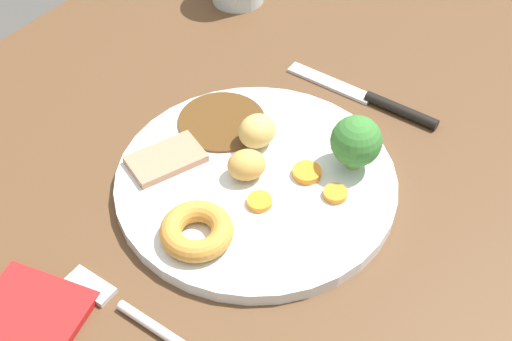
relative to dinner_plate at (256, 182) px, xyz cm
name	(u,v)px	position (x,y,z in cm)	size (l,w,h in cm)	color
dining_table	(278,206)	(0.55, -2.28, -2.50)	(120.00, 84.00, 3.60)	brown
dinner_plate	(256,182)	(0.00, 0.00, 0.00)	(27.63, 27.63, 1.40)	white
gravy_pool	(222,121)	(4.29, 7.64, 0.85)	(9.26, 9.26, 0.30)	#563819
meat_slice_main	(166,159)	(-3.58, 8.48, 1.10)	(7.35, 4.44, 0.80)	tan
yorkshire_pudding	(197,231)	(-9.20, -0.20, 1.72)	(6.69, 6.69, 2.05)	#C68938
roast_potato_left	(247,165)	(-0.35, 0.87, 2.23)	(3.77, 3.15, 3.06)	tan
roast_potato_right	(257,131)	(3.89, 2.73, 2.48)	(3.92, 3.40, 3.55)	#D8B260
carrot_coin_front	(335,194)	(2.55, -7.49, 1.02)	(2.32, 2.32, 0.63)	orange
carrot_coin_back	(261,202)	(-2.52, -2.43, 1.00)	(2.43, 2.43, 0.60)	orange
carrot_coin_side	(307,173)	(3.22, -3.79, 1.05)	(2.82, 2.82, 0.70)	orange
broccoli_floret	(356,142)	(7.04, -6.76, 4.00)	(5.05, 5.05, 5.88)	#8CB766
fork	(132,313)	(-18.06, -0.32, -0.31)	(2.11, 15.28, 0.90)	silver
knife	(374,100)	(18.02, -2.98, -0.25)	(1.98, 18.53, 1.20)	black
folded_napkin	(19,329)	(-24.78, 6.09, -0.30)	(11.00, 9.00, 0.80)	red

